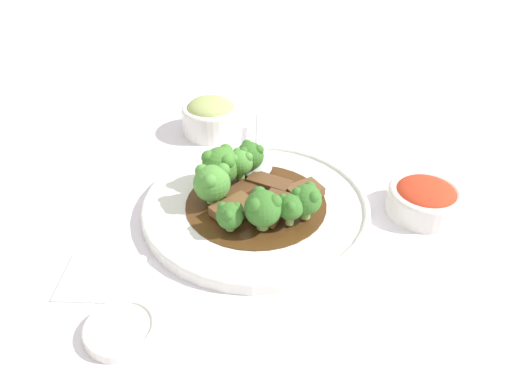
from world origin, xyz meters
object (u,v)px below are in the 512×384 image
Objects in this scene: main_plate at (256,206)px; broccoli_floret_0 at (240,162)px; broccoli_floret_6 at (250,155)px; broccoli_floret_7 at (290,207)px; beef_strip_4 at (272,208)px; broccoli_floret_2 at (306,199)px; broccoli_floret_4 at (230,215)px; beef_strip_1 at (270,183)px; side_bowl_appetizer at (210,116)px; beef_strip_3 at (239,192)px; serving_spoon at (257,161)px; beef_strip_2 at (305,190)px; broccoli_floret_5 at (221,165)px; broccoli_floret_1 at (212,182)px; beef_strip_0 at (234,209)px; broccoli_floret_3 at (263,208)px; sauce_dish at (120,329)px; side_bowl_kimchi at (424,198)px.

broccoli_floret_0 reaches higher than main_plate.
broccoli_floret_6 reaches higher than broccoli_floret_7.
broccoli_floret_7 is (0.03, -0.02, 0.02)m from beef_strip_4.
broccoli_floret_2 reaches higher than broccoli_floret_4.
side_bowl_appetizer is at bearing 129.66° from beef_strip_1.
broccoli_floret_0 is (-0.01, 0.03, 0.03)m from beef_strip_3.
broccoli_floret_7 is 0.30m from side_bowl_appetizer.
beef_strip_4 is (0.01, -0.06, 0.00)m from beef_strip_1.
broccoli_floret_4 is 0.19× the size of serving_spoon.
beef_strip_2 is 1.03× the size of broccoli_floret_5.
broccoli_floret_4 is (0.04, -0.05, -0.01)m from broccoli_floret_1.
broccoli_floret_1 is (-0.06, -0.01, 0.04)m from main_plate.
broccoli_floret_0 is at bearing 172.48° from beef_strip_2.
beef_strip_3 is 1.13× the size of broccoli_floret_0.
serving_spoon is (0.00, 0.03, -0.03)m from broccoli_floret_6.
broccoli_floret_2 is at bearing -80.45° from beef_strip_2.
side_bowl_appetizer reaches higher than beef_strip_0.
broccoli_floret_7 is (0.08, -0.01, 0.02)m from beef_strip_0.
broccoli_floret_3 reaches higher than broccoli_floret_4.
beef_strip_4 is at bearing 61.39° from sauce_dish.
broccoli_floret_5 is (-0.07, -0.00, 0.02)m from beef_strip_1.
broccoli_floret_7 is at bearing 53.67° from sauce_dish.
broccoli_floret_0 is at bearing 133.89° from beef_strip_4.
broccoli_floret_3 is 0.22m from sauce_dish.
serving_spoon is at bearing 113.02° from beef_strip_4.
broccoli_floret_3 is (-0.05, -0.03, 0.00)m from broccoli_floret_2.
beef_strip_3 is 0.08m from serving_spoon.
side_bowl_appetizer is (-0.10, 0.14, -0.02)m from broccoli_floret_6.
side_bowl_appetizer is at bearing 107.86° from broccoli_floret_1.
broccoli_floret_3 is at bearing -25.96° from beef_strip_0.
beef_strip_0 is 1.23× the size of beef_strip_3.
main_plate is 6.41× the size of broccoli_floret_2.
broccoli_floret_2 is 0.10m from broccoli_floret_4.
broccoli_floret_2 is at bearing -154.57° from side_bowl_kimchi.
beef_strip_3 is at bearing 162.85° from broccoli_floret_2.
main_plate is at bearing 144.61° from broccoli_floret_7.
broccoli_floret_7 is at bearing -35.39° from main_plate.
sauce_dish is (-0.09, -0.23, -0.00)m from main_plate.
main_plate is at bearing -52.82° from broccoli_floret_0.
broccoli_floret_4 is 0.19m from sauce_dish.
beef_strip_2 is 0.57× the size of side_bowl_appetizer.
broccoli_floret_7 reaches higher than beef_strip_1.
beef_strip_0 is at bearing -88.99° from broccoli_floret_6.
main_plate is at bearing 55.68° from beef_strip_0.
serving_spoon is (0.01, 0.08, 0.00)m from beef_strip_3.
sauce_dish is at bearing -127.17° from broccoli_floret_2.
beef_strip_1 is 0.33× the size of serving_spoon.
broccoli_floret_3 is at bearing -154.23° from broccoli_floret_7.
side_bowl_kimchi reaches higher than beef_strip_0.
beef_strip_2 is at bearing 26.56° from main_plate.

